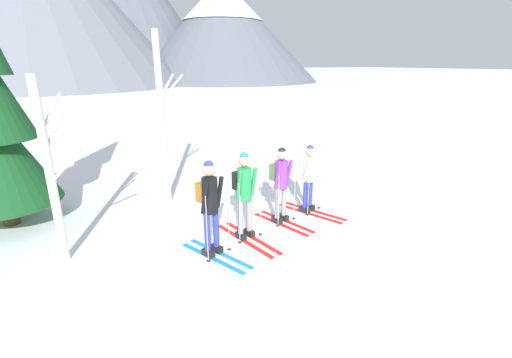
{
  "coord_description": "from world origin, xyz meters",
  "views": [
    {
      "loc": [
        -3.33,
        -5.84,
        3.47
      ],
      "look_at": [
        0.08,
        0.6,
        1.05
      ],
      "focal_mm": 24.7,
      "sensor_mm": 36.0,
      "label": 1
    }
  ],
  "objects_px": {
    "skier_in_purple": "(281,181)",
    "birch_tree_slender": "(163,120)",
    "skier_in_green": "(244,191)",
    "birch_tree_tall": "(51,171)",
    "skier_in_black": "(210,203)",
    "skier_in_white": "(309,177)"
  },
  "relations": [
    {
      "from": "skier_in_purple",
      "to": "skier_in_black",
      "type": "bearing_deg",
      "value": -161.62
    },
    {
      "from": "skier_in_black",
      "to": "skier_in_white",
      "type": "height_order",
      "value": "skier_in_black"
    },
    {
      "from": "skier_in_black",
      "to": "skier_in_white",
      "type": "distance_m",
      "value": 2.92
    },
    {
      "from": "skier_in_green",
      "to": "skier_in_purple",
      "type": "bearing_deg",
      "value": 16.59
    },
    {
      "from": "skier_in_green",
      "to": "birch_tree_tall",
      "type": "bearing_deg",
      "value": 166.4
    },
    {
      "from": "skier_in_green",
      "to": "birch_tree_slender",
      "type": "bearing_deg",
      "value": 107.19
    },
    {
      "from": "skier_in_purple",
      "to": "birch_tree_slender",
      "type": "height_order",
      "value": "birch_tree_slender"
    },
    {
      "from": "skier_in_green",
      "to": "skier_in_white",
      "type": "distance_m",
      "value": 2.02
    },
    {
      "from": "skier_in_green",
      "to": "skier_in_purple",
      "type": "xyz_separation_m",
      "value": [
        1.05,
        0.31,
        -0.05
      ]
    },
    {
      "from": "skier_in_black",
      "to": "birch_tree_slender",
      "type": "distance_m",
      "value": 3.27
    },
    {
      "from": "skier_in_white",
      "to": "skier_in_purple",
      "type": "bearing_deg",
      "value": -168.68
    },
    {
      "from": "skier_in_black",
      "to": "skier_in_green",
      "type": "bearing_deg",
      "value": 20.55
    },
    {
      "from": "skier_in_purple",
      "to": "birch_tree_tall",
      "type": "relative_size",
      "value": 0.53
    },
    {
      "from": "skier_in_purple",
      "to": "birch_tree_tall",
      "type": "bearing_deg",
      "value": 173.64
    },
    {
      "from": "skier_in_black",
      "to": "birch_tree_tall",
      "type": "xyz_separation_m",
      "value": [
        -2.44,
        1.11,
        0.64
      ]
    },
    {
      "from": "skier_in_black",
      "to": "birch_tree_slender",
      "type": "bearing_deg",
      "value": 90.17
    },
    {
      "from": "birch_tree_tall",
      "to": "birch_tree_slender",
      "type": "bearing_deg",
      "value": 39.05
    },
    {
      "from": "birch_tree_tall",
      "to": "skier_in_green",
      "type": "bearing_deg",
      "value": -13.6
    },
    {
      "from": "skier_in_white",
      "to": "birch_tree_tall",
      "type": "xyz_separation_m",
      "value": [
        -5.24,
        0.3,
        0.81
      ]
    },
    {
      "from": "skier_in_black",
      "to": "skier_in_white",
      "type": "bearing_deg",
      "value": 16.15
    },
    {
      "from": "skier_in_white",
      "to": "birch_tree_tall",
      "type": "height_order",
      "value": "birch_tree_tall"
    },
    {
      "from": "birch_tree_tall",
      "to": "birch_tree_slender",
      "type": "height_order",
      "value": "birch_tree_slender"
    }
  ]
}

